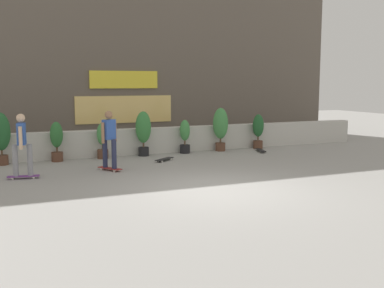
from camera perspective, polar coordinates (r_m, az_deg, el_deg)
ground_plane at (r=10.92m, az=3.13°, el=-5.64°), size 48.00×48.00×0.00m
planter_wall at (r=16.35m, az=-6.25°, el=0.35°), size 18.00×0.40×0.90m
building_backdrop at (r=20.10m, az=-9.76°, el=9.61°), size 20.00×2.08×6.50m
potted_plant_0 at (r=15.15m, az=-22.37°, el=1.10°), size 0.56×0.56×1.60m
potted_plant_1 at (r=15.28m, az=-16.25°, el=0.50°), size 0.40×0.40×1.26m
potted_plant_2 at (r=15.54m, az=-10.91°, el=0.50°), size 0.36×0.36×1.18m
potted_plant_3 at (r=15.86m, az=-5.98°, el=1.72°), size 0.52×0.52×1.52m
potted_plant_4 at (r=16.40m, az=-0.88°, el=1.02°), size 0.36×0.36×1.18m
potted_plant_5 at (r=16.96m, az=3.52°, el=2.24°), size 0.55×0.55×1.57m
potted_plant_6 at (r=17.75m, az=8.11°, el=1.76°), size 0.41×0.41×1.30m
skater_by_wall_left at (r=13.33m, az=-10.11°, el=0.76°), size 0.58×0.79×1.70m
skater_far_left at (r=12.79m, az=-20.12°, el=0.13°), size 0.82×0.55×1.70m
skateboard_near_camera at (r=14.88m, az=-3.40°, el=-1.85°), size 0.76×0.63×0.08m
skateboard_aside at (r=16.96m, az=8.40°, el=-0.76°), size 0.42×0.82×0.08m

